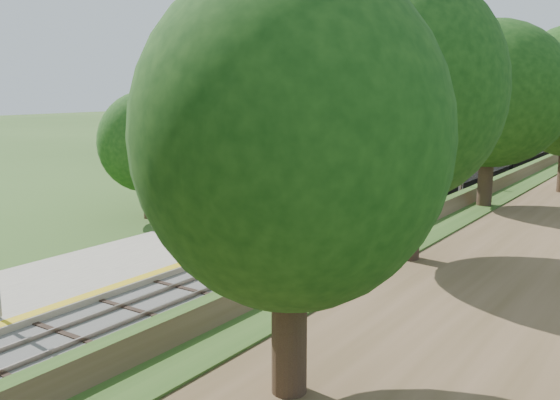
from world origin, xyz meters
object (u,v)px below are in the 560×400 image
Objects in this scene: signal_gantry at (527,125)px; lamppost_far at (209,209)px; train at (545,135)px; signal_farside at (460,177)px; station_building at (244,142)px.

lamppost_far is (-6.07, -41.48, -2.53)m from signal_gantry.
signal_farside is (6.20, -52.14, 1.15)m from train.
signal_gantry is at bearing -83.25° from train.
station_building reaches higher than signal_farside.
station_building is 21.15m from signal_farside.
station_building is 47.99m from train.
lamppost_far is at bearing -93.30° from train.
signal_gantry is 1.96× the size of lamppost_far.
signal_gantry is at bearing 81.67° from lamppost_far.
station_building is at bearing -123.38° from signal_gantry.
signal_farside is at bearing -17.24° from station_building.
signal_farside is (3.73, -31.26, -1.27)m from signal_gantry.
station_building reaches higher than lamppost_far.
train is 62.46m from lamppost_far.
train is at bearing 86.70° from lamppost_far.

